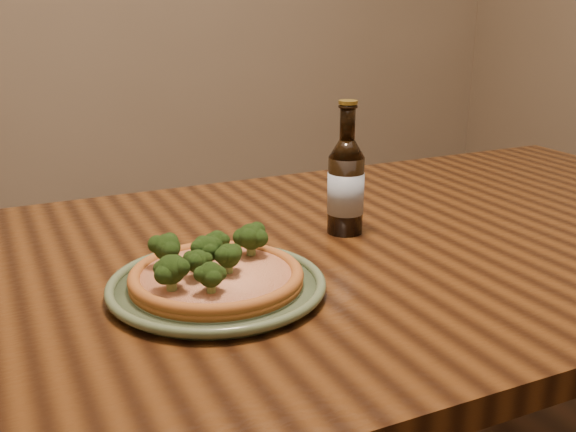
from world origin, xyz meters
name	(u,v)px	position (x,y,z in m)	size (l,w,h in m)	color
table	(374,289)	(0.00, 0.10, 0.66)	(1.60, 0.90, 0.75)	#44250E
plate	(217,285)	(-0.32, 0.01, 0.76)	(0.30, 0.30, 0.02)	#536545
pizza	(215,273)	(-0.32, 0.01, 0.78)	(0.24, 0.24, 0.06)	#A75F25
beer_bottle	(346,185)	(-0.03, 0.15, 0.83)	(0.06, 0.06, 0.23)	black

